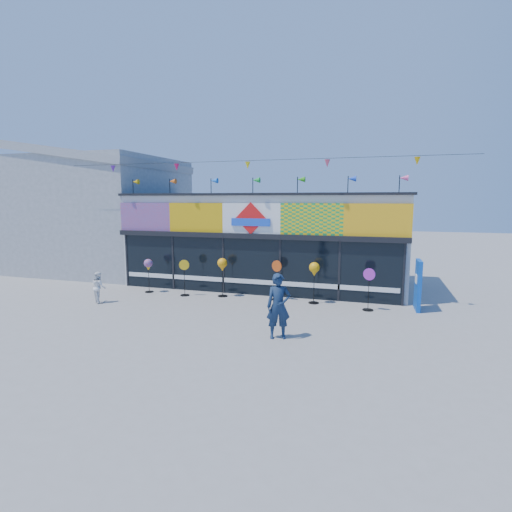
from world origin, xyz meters
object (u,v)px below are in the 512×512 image
at_px(spinner_2, 222,266).
at_px(adult_man, 279,306).
at_px(spinner_3, 277,279).
at_px(spinner_1, 184,277).
at_px(child, 99,287).
at_px(spinner_4, 314,270).
at_px(spinner_5, 369,288).
at_px(spinner_0, 148,266).
at_px(blue_sign, 418,285).

distance_m(spinner_2, adult_man, 5.22).
bearing_deg(spinner_3, spinner_1, -173.69).
bearing_deg(spinner_1, child, -143.70).
bearing_deg(spinner_1, spinner_4, 3.57).
bearing_deg(spinner_4, spinner_5, -11.67).
relative_size(spinner_3, spinner_4, 0.99).
relative_size(spinner_0, spinner_3, 0.91).
relative_size(spinner_4, spinner_5, 1.04).
xyz_separation_m(spinner_5, adult_man, (-2.33, -3.64, 0.13)).
height_order(spinner_3, spinner_5, spinner_3).
distance_m(blue_sign, adult_man, 5.78).
relative_size(spinner_2, spinner_5, 1.04).
distance_m(spinner_3, child, 6.71).
distance_m(spinner_0, spinner_5, 8.83).
height_order(adult_man, child, adult_man).
relative_size(spinner_0, spinner_2, 0.91).
distance_m(spinner_0, spinner_3, 5.42).
bearing_deg(spinner_0, spinner_5, -1.22).
xyz_separation_m(spinner_0, adult_man, (6.49, -3.83, -0.21)).
xyz_separation_m(blue_sign, spinner_5, (-1.64, -0.56, -0.10)).
bearing_deg(spinner_0, spinner_4, 1.83).
bearing_deg(spinner_2, spinner_4, -0.00).
bearing_deg(spinner_2, spinner_5, -4.14).
bearing_deg(spinner_4, adult_man, -95.12).
height_order(spinner_2, child, spinner_2).
xyz_separation_m(spinner_0, child, (-0.89, -2.00, -0.54)).
bearing_deg(spinner_4, spinner_0, -178.17).
height_order(spinner_4, child, spinner_4).
xyz_separation_m(spinner_3, child, (-6.29, -2.31, -0.23)).
relative_size(blue_sign, spinner_5, 1.19).
height_order(spinner_3, spinner_4, spinner_4).
distance_m(blue_sign, spinner_2, 7.26).
xyz_separation_m(spinner_0, spinner_4, (6.86, 0.22, 0.12)).
xyz_separation_m(spinner_1, adult_man, (4.79, -3.73, 0.15)).
relative_size(blue_sign, spinner_0, 1.26).
distance_m(adult_man, child, 7.61).
bearing_deg(spinner_5, spinner_3, 171.75).
relative_size(spinner_0, spinner_4, 0.90).
distance_m(spinner_2, spinner_3, 2.24).
bearing_deg(adult_man, blue_sign, 27.27).
relative_size(spinner_1, spinner_5, 0.98).
bearing_deg(child, spinner_0, -78.51).
relative_size(spinner_5, adult_man, 0.81).
bearing_deg(spinner_3, spinner_4, -3.51).
xyz_separation_m(spinner_5, child, (-9.71, -1.82, -0.20)).
xyz_separation_m(adult_man, child, (-7.38, 1.83, -0.33)).
relative_size(blue_sign, spinner_3, 1.15).
relative_size(spinner_2, spinner_4, 0.99).
height_order(spinner_1, adult_man, adult_man).
bearing_deg(blue_sign, spinner_1, -178.93).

